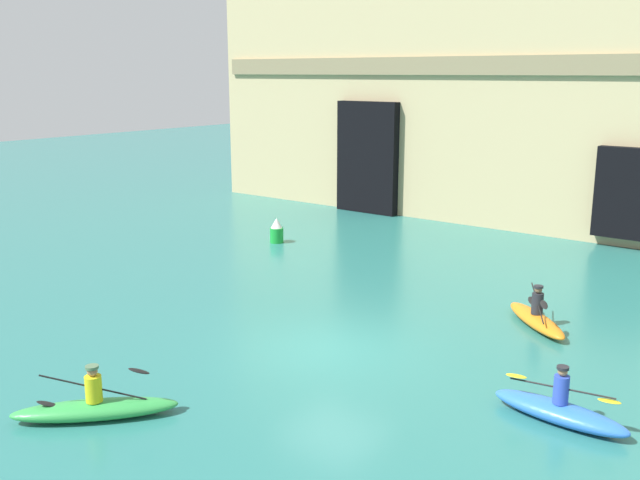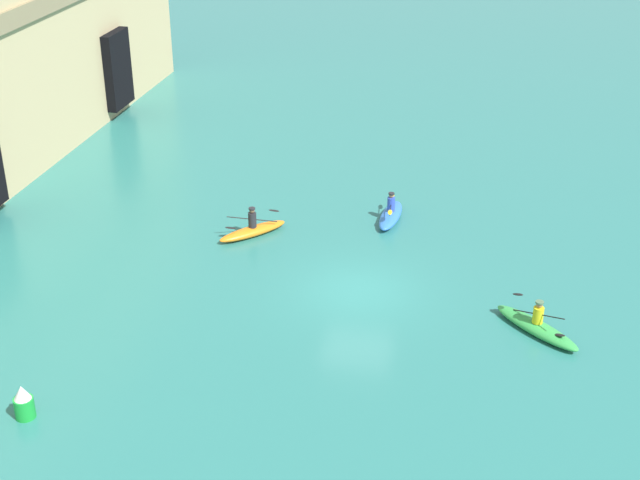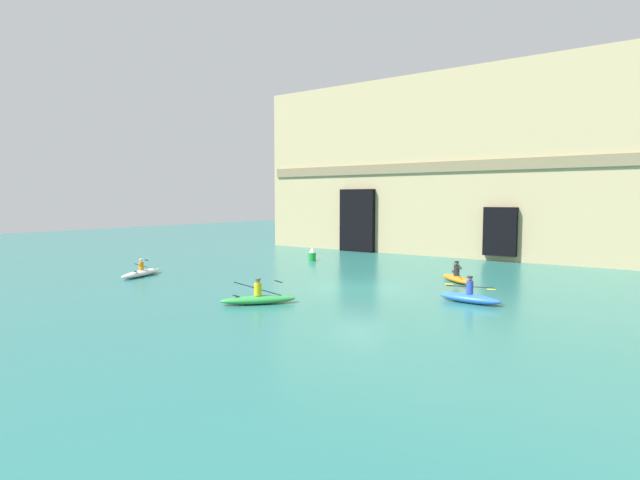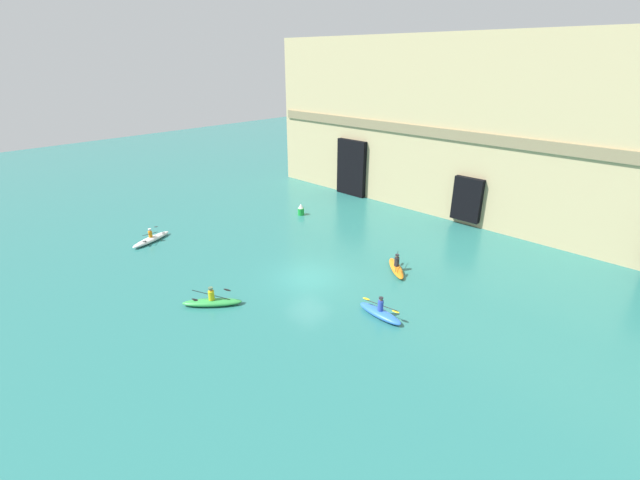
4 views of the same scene
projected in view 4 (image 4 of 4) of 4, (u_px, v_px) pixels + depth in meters
name	position (u px, v px, depth m)	size (l,w,h in m)	color
ground_plane	(308.00, 278.00, 27.23)	(120.00, 120.00, 0.00)	#28706B
cliff_bluff	(494.00, 132.00, 34.76)	(44.57, 5.97, 14.74)	tan
kayak_orange	(396.00, 267.00, 28.06)	(2.66, 2.49, 1.19)	orange
kayak_white	(151.00, 239.00, 32.48)	(1.74, 3.54, 1.05)	white
kayak_green	(212.00, 302.00, 24.16)	(2.80, 2.95, 1.15)	green
kayak_blue	(380.00, 313.00, 23.10)	(2.87, 0.95, 1.20)	blue
marker_buoy	(301.00, 210.00, 37.88)	(0.56, 0.56, 1.03)	green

